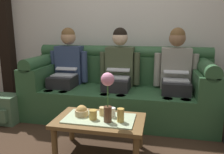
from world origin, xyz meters
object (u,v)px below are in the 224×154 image
object	(u,v)px
coffee_table	(100,124)
flower_vase	(108,91)
cup_near_left	(103,111)
cup_far_left	(112,112)
person_middle	(119,70)
person_left	(67,68)
cup_near_right	(93,115)
backpack_left	(5,109)
couch	(118,91)
person_right	(176,72)
snack_bowl	(82,112)
cup_far_center	(121,115)

from	to	relation	value
coffee_table	flower_vase	world-z (taller)	flower_vase
cup_near_left	cup_far_left	distance (m)	0.10
person_middle	cup_near_left	size ratio (longest dim) A/B	15.00
person_left	flower_vase	bearing A→B (deg)	-51.36
flower_vase	cup_near_right	world-z (taller)	flower_vase
person_left	backpack_left	world-z (taller)	person_left
couch	person_right	xyz separation A→B (m)	(0.75, -0.00, 0.29)
flower_vase	cup_far_left	size ratio (longest dim) A/B	5.04
coffee_table	cup_near_left	xyz separation A→B (m)	(0.01, 0.07, 0.10)
backpack_left	person_left	bearing A→B (deg)	39.27
person_left	person_middle	size ratio (longest dim) A/B	1.00
person_left	snack_bowl	size ratio (longest dim) A/B	9.15
person_middle	couch	bearing A→B (deg)	90.00
person_middle	person_right	size ratio (longest dim) A/B	1.00
person_middle	cup_near_left	distance (m)	0.95
person_middle	cup_far_left	distance (m)	0.98
person_middle	cup_far_left	size ratio (longest dim) A/B	13.39
person_left	coffee_table	world-z (taller)	person_left
cup_far_left	person_middle	bearing A→B (deg)	97.01
coffee_table	cup_far_left	world-z (taller)	cup_far_left
person_left	backpack_left	distance (m)	0.97
person_left	cup_far_center	bearing A→B (deg)	-47.06
cup_far_left	backpack_left	xyz separation A→B (m)	(-1.52, 0.40, -0.24)
person_left	person_right	bearing A→B (deg)	-0.01
person_right	cup_near_left	bearing A→B (deg)	-128.70
person_left	cup_far_left	distance (m)	1.30
person_left	flower_vase	world-z (taller)	person_left
person_right	coffee_table	bearing A→B (deg)	-127.13
coffee_table	backpack_left	xyz separation A→B (m)	(-1.40, 0.45, -0.13)
person_left	flower_vase	xyz separation A→B (m)	(0.85, -1.06, 0.01)
person_middle	backpack_left	bearing A→B (deg)	-159.14
couch	person_right	bearing A→B (deg)	-0.36
person_left	cup_far_left	size ratio (longest dim) A/B	13.39
coffee_table	cup_near_right	size ratio (longest dim) A/B	9.39
couch	person_left	bearing A→B (deg)	-179.65
couch	coffee_table	world-z (taller)	couch
cup_far_center	backpack_left	size ratio (longest dim) A/B	0.34
cup_far_center	cup_far_left	xyz separation A→B (m)	(-0.10, 0.09, -0.02)
cup_far_center	backpack_left	world-z (taller)	cup_far_center
cup_near_left	cup_near_right	distance (m)	0.13
snack_bowl	person_right	bearing A→B (deg)	46.07
cup_far_left	person_right	bearing A→B (deg)	56.01
cup_near_right	backpack_left	bearing A→B (deg)	159.73
person_left	cup_far_left	world-z (taller)	person_left
person_right	cup_far_center	bearing A→B (deg)	-117.42
cup_near_right	cup_far_left	distance (m)	0.19
cup_far_center	backpack_left	distance (m)	1.71
cup_far_center	backpack_left	xyz separation A→B (m)	(-1.62, 0.50, -0.25)
person_left	snack_bowl	bearing A→B (deg)	-59.83
snack_bowl	person_middle	bearing A→B (deg)	79.19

